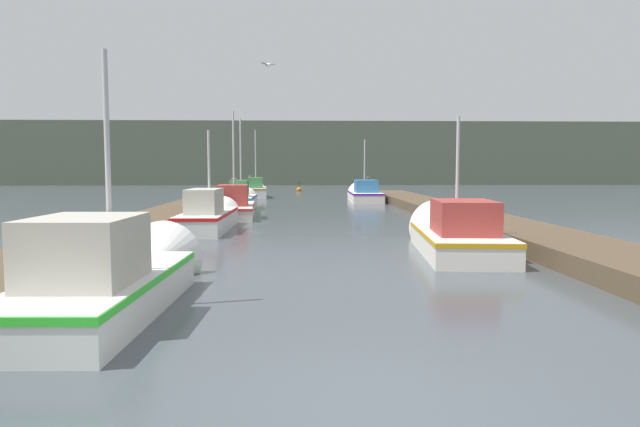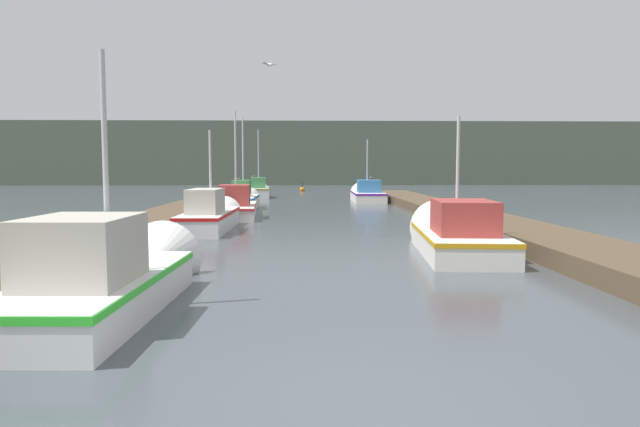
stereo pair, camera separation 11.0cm
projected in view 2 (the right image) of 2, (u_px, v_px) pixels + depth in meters
The scene contains 17 objects.
ground_plane at pixel (370, 409), 4.99m from camera, with size 200.00×200.00×0.00m.
dock_left at pixel (164, 219), 20.75m from camera, with size 2.26×40.00×0.43m.
dock_right at pixel (472, 218), 21.08m from camera, with size 2.26×40.00×0.43m.
distant_shore_ridge at pixel (307, 155), 73.31m from camera, with size 120.00×16.00×7.38m.
fishing_boat_0 at pixel (115, 275), 8.73m from camera, with size 1.78×5.57×4.27m.
fishing_boat_1 at pixel (454, 234), 14.40m from camera, with size 2.26×5.77×3.91m.
fishing_boat_2 at pixel (212, 215), 19.48m from camera, with size 1.50×5.81×3.70m.
fishing_boat_3 at pixel (237, 206), 24.84m from camera, with size 2.00×6.32×4.98m.
fishing_boat_4 at pixel (244, 199), 29.35m from camera, with size 1.46×5.43×4.89m.
fishing_boat_5 at pixel (367, 194), 35.14m from camera, with size 1.90×6.15×4.31m.
fishing_boat_6 at pixel (259, 190), 39.86m from camera, with size 1.74×5.20×5.01m.
mooring_piling_0 at pixel (237, 190), 34.29m from camera, with size 0.29×0.29×1.43m.
mooring_piling_1 at pixel (253, 185), 44.13m from camera, with size 0.27×0.27×1.41m.
mooring_piling_2 at pixel (228, 197), 30.08m from camera, with size 0.29×0.29×1.00m.
mooring_piling_3 at pixel (371, 186), 43.30m from camera, with size 0.24×0.24×1.34m.
channel_buoy at pixel (302, 190), 49.43m from camera, with size 0.47×0.47×0.97m.
seagull_lead at pixel (269, 65), 18.93m from camera, with size 0.48×0.47×0.12m.
Camera 2 is at (-0.58, -4.82, 2.12)m, focal length 32.00 mm.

